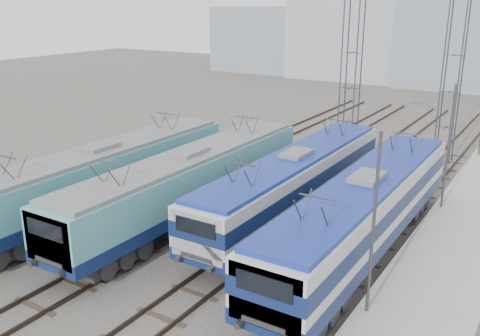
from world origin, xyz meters
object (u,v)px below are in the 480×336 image
Objects in this scene: mast_front at (373,230)px; locomotive_center_left at (188,181)px; locomotive_far_right at (363,210)px; locomotive_center_right at (294,180)px; locomotive_far_left at (99,176)px; catenary_tower_west at (351,65)px; catenary_tower_east at (453,68)px; mast_mid at (448,150)px.

locomotive_center_left is at bearing 161.65° from mast_front.
locomotive_far_right is 4.98m from mast_front.
locomotive_far_right reaches higher than locomotive_center_right.
locomotive_far_left is 15.51m from mast_front.
catenary_tower_west is 6.80m from catenary_tower_east.
locomotive_center_right is at bearing -140.05° from mast_mid.
mast_mid is (1.85, 7.54, 1.20)m from locomotive_far_right.
mast_front is at bearing -6.74° from locomotive_far_left.
locomotive_center_left is 17.13m from catenary_tower_west.
catenary_tower_east is (4.25, 15.32, 4.43)m from locomotive_center_right.
locomotive_far_right reaches higher than locomotive_center_left.
locomotive_center_left reaches higher than locomotive_center_right.
catenary_tower_east is at bearing 64.57° from locomotive_center_left.
locomotive_far_left is 10.23m from locomotive_center_right.
catenary_tower_east is 22.32m from mast_front.
locomotive_center_right is 1.44× the size of catenary_tower_west.
mast_mid reaches higher than locomotive_far_right.
mast_front reaches higher than locomotive_center_right.
catenary_tower_west is 1.71× the size of mast_mid.
catenary_tower_east is (6.50, 2.00, 0.00)m from catenary_tower_west.
locomotive_center_left is 5.45m from locomotive_center_right.
catenary_tower_west is 1.00× the size of catenary_tower_east.
mast_front reaches higher than locomotive_far_left.
locomotive_far_right is at bearing -89.18° from catenary_tower_east.
locomotive_far_left is 18.46m from mast_mid.
mast_front is (15.35, -1.82, 1.26)m from locomotive_far_left.
locomotive_center_left is 2.55× the size of mast_mid.
mast_mid is at bearing -78.14° from catenary_tower_east.
locomotive_center_left is at bearing -174.53° from locomotive_far_right.
locomotive_center_right is at bearing 34.41° from locomotive_center_left.
locomotive_center_left is at bearing -115.43° from catenary_tower_east.
locomotive_far_left is at bearing -110.36° from catenary_tower_west.
locomotive_far_left is 24.54m from catenary_tower_east.
locomotive_far_left is at bearing -146.44° from mast_mid.
mast_mid is (2.10, -10.00, -3.14)m from catenary_tower_east.
locomotive_far_left reaches higher than locomotive_center_left.
mast_front is at bearing -90.00° from mast_mid.
locomotive_center_left is 11.50m from mast_front.
catenary_tower_west reaches higher than mast_front.
mast_mid reaches higher than locomotive_center_left.
locomotive_center_left is 9.04m from locomotive_far_right.
catenary_tower_east is at bearing 90.82° from locomotive_far_right.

